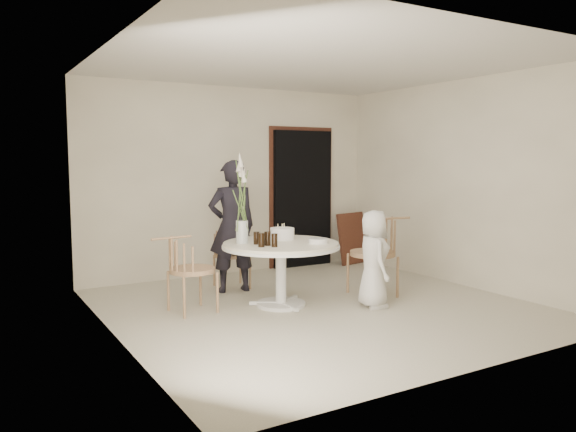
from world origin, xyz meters
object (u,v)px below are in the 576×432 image
chair_right (382,244)px  boy (374,259)px  table (281,252)px  flower_vase (242,206)px  girl (232,226)px  birthday_cake (282,234)px  chair_far (229,247)px  chair_left (182,263)px

chair_right → boy: 0.64m
table → flower_vase: 0.69m
girl → birthday_cake: 0.79m
chair_far → chair_right: size_ratio=0.83×
birthday_cake → boy: bearing=-45.7°
chair_far → birthday_cake: birthday_cake is taller
chair_left → boy: bearing=-118.8°
chair_far → boy: boy is taller
chair_right → flower_vase: 1.86m
boy → flower_vase: size_ratio=1.09×
flower_vase → girl: bearing=73.2°
chair_far → birthday_cake: size_ratio=2.82×
table → chair_left: 1.11m
chair_left → birthday_cake: birthday_cake is taller
birthday_cake → table: bearing=-123.7°
boy → chair_far: bearing=47.3°
chair_left → boy: (1.95, -0.83, -0.01)m
chair_right → boy: bearing=-39.8°
chair_right → boy: (-0.48, -0.42, -0.07)m
chair_right → boy: boy is taller
chair_far → boy: 2.04m
table → birthday_cake: size_ratio=4.72×
boy → chair_left: bearing=86.4°
chair_far → chair_right: bearing=-38.4°
table → chair_right: chair_right is taller
boy → flower_vase: bearing=79.4°
chair_far → flower_vase: 1.28m
chair_right → birthday_cake: size_ratio=3.41×
flower_vase → birthday_cake: bearing=2.5°
table → chair_far: size_ratio=1.67×
chair_left → chair_right: bearing=-105.4°
chair_right → girl: size_ratio=0.58×
table → chair_left: chair_left is taller
girl → birthday_cake: size_ratio=5.87×
girl → boy: 1.85m
chair_right → flower_vase: size_ratio=0.95×
girl → boy: (1.05, -1.50, -0.28)m
chair_far → flower_vase: flower_vase is taller
girl → flower_vase: size_ratio=1.64×
table → chair_far: 1.24m
chair_right → chair_left: chair_right is taller
chair_left → girl: girl is taller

